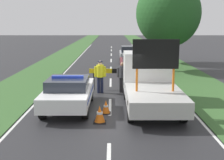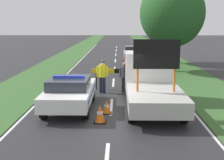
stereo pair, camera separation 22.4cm
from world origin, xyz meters
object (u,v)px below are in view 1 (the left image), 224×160
traffic_cone_near_truck (101,114)px  traffic_cone_behind_barrier (74,88)px  traffic_cone_near_police (158,86)px  work_truck (151,81)px  road_barrier (114,73)px  traffic_cone_lane_edge (150,80)px  pedestrian_civilian (124,75)px  queued_car_wagon_maroon (136,64)px  traffic_cone_centre_front (107,107)px  police_officer (102,74)px  roadside_tree_near_right (170,13)px  police_car (70,92)px  queued_car_sedan_silver (131,54)px  roadside_tree_near_left (170,15)px

traffic_cone_near_truck → traffic_cone_behind_barrier: (-1.66, 5.07, -0.07)m
traffic_cone_near_police → work_truck: bearing=-104.1°
road_barrier → traffic_cone_lane_edge: 2.58m
pedestrian_civilian → queued_car_wagon_maroon: pedestrian_civilian is taller
work_truck → traffic_cone_centre_front: bearing=36.9°
police_officer → work_truck: bearing=156.3°
roadside_tree_near_right → traffic_cone_behind_barrier: bearing=-130.4°
police_car → queued_car_sedan_silver: queued_car_sedan_silver is taller
police_officer → traffic_cone_near_truck: size_ratio=2.67×
traffic_cone_centre_front → roadside_tree_near_left: bearing=71.9°
traffic_cone_near_police → roadside_tree_near_right: size_ratio=0.08×
police_car → traffic_cone_near_police: bearing=45.0°
police_car → road_barrier: bearing=69.4°
pedestrian_civilian → work_truck: bearing=-75.8°
traffic_cone_near_truck → queued_car_wagon_maroon: queued_car_wagon_maroon is taller
work_truck → roadside_tree_near_right: size_ratio=0.82×
traffic_cone_lane_edge → road_barrier: bearing=-150.8°
traffic_cone_near_truck → queued_car_wagon_maroon: bearing=79.5°
traffic_cone_centre_front → queued_car_wagon_maroon: queued_car_wagon_maroon is taller
road_barrier → traffic_cone_near_truck: road_barrier is taller
traffic_cone_near_police → queued_car_wagon_maroon: bearing=99.1°
roadside_tree_near_right → road_barrier: bearing=-122.4°
pedestrian_civilian → queued_car_sedan_silver: size_ratio=0.41×
police_car → queued_car_sedan_silver: size_ratio=1.15×
road_barrier → queued_car_sedan_silver: size_ratio=0.63×
police_car → traffic_cone_lane_edge: 6.64m
traffic_cone_near_police → queued_car_sedan_silver: size_ratio=0.14×
traffic_cone_lane_edge → work_truck: bearing=-96.1°
police_officer → roadside_tree_near_left: size_ratio=0.25×
work_truck → traffic_cone_centre_front: size_ratio=10.21×
roadside_tree_near_left → police_officer: bearing=-114.6°
queued_car_sedan_silver → roadside_tree_near_right: size_ratio=0.58×
traffic_cone_near_police → traffic_cone_near_truck: bearing=-117.7°
police_car → roadside_tree_near_right: (6.07, 10.63, 3.62)m
queued_car_wagon_maroon → queued_car_sedan_silver: (0.06, 6.95, 0.02)m
traffic_cone_behind_barrier → queued_car_sedan_silver: 13.47m
queued_car_sedan_silver → roadside_tree_near_left: (3.40, -0.55, 3.55)m
queued_car_sedan_silver → police_officer: bearing=80.0°
traffic_cone_lane_edge → queued_car_wagon_maroon: bearing=98.5°
queued_car_wagon_maroon → roadside_tree_near_left: bearing=-118.5°
traffic_cone_centre_front → traffic_cone_near_truck: 1.19m
traffic_cone_lane_edge → queued_car_wagon_maroon: size_ratio=0.16×
police_officer → traffic_cone_centre_front: size_ratio=3.12×
traffic_cone_behind_barrier → roadside_tree_near_left: size_ratio=0.07×
pedestrian_civilian → traffic_cone_behind_barrier: 2.76m
work_truck → roadside_tree_near_right: bearing=-101.3°
queued_car_wagon_maroon → roadside_tree_near_right: bearing=-150.9°
pedestrian_civilian → traffic_cone_centre_front: 4.09m
police_car → traffic_cone_centre_front: police_car is taller
traffic_cone_near_police → queued_car_sedan_silver: bearing=93.7°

